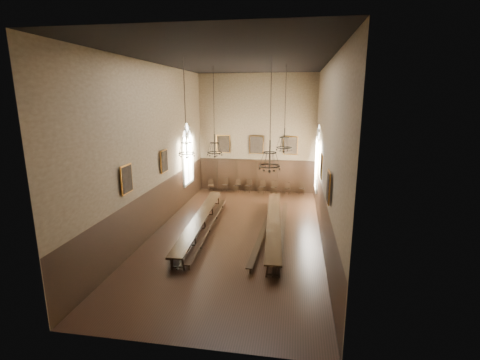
% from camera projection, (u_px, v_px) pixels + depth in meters
% --- Properties ---
extents(floor, '(9.00, 18.00, 0.02)m').
position_uv_depth(floor, '(237.00, 234.00, 18.99)').
color(floor, black).
rests_on(floor, ground).
extents(ceiling, '(9.00, 18.00, 0.02)m').
position_uv_depth(ceiling, '(237.00, 60.00, 16.89)').
color(ceiling, black).
rests_on(ceiling, ground).
extents(wall_back, '(9.00, 0.02, 9.00)m').
position_uv_depth(wall_back, '(257.00, 134.00, 26.59)').
color(wall_back, '#806B4E').
rests_on(wall_back, ground).
extents(wall_front, '(9.00, 0.02, 9.00)m').
position_uv_depth(wall_front, '(180.00, 203.00, 9.29)').
color(wall_front, '#806B4E').
rests_on(wall_front, ground).
extents(wall_left, '(0.02, 18.00, 9.00)m').
position_uv_depth(wall_left, '(154.00, 150.00, 18.64)').
color(wall_left, '#806B4E').
rests_on(wall_left, ground).
extents(wall_right, '(0.02, 18.00, 9.00)m').
position_uv_depth(wall_right, '(326.00, 154.00, 17.23)').
color(wall_right, '#806B4E').
rests_on(wall_right, ground).
extents(wainscot_panelling, '(9.00, 18.00, 2.50)m').
position_uv_depth(wainscot_panelling, '(237.00, 212.00, 18.69)').
color(wainscot_panelling, black).
rests_on(wainscot_panelling, floor).
extents(table_left, '(1.34, 10.38, 0.81)m').
position_uv_depth(table_left, '(201.00, 223.00, 19.38)').
color(table_left, black).
rests_on(table_left, floor).
extents(table_right, '(1.36, 10.44, 0.81)m').
position_uv_depth(table_right, '(274.00, 227.00, 18.80)').
color(table_right, black).
rests_on(table_right, floor).
extents(bench_left_outer, '(0.82, 9.01, 0.41)m').
position_uv_depth(bench_left_outer, '(193.00, 225.00, 19.46)').
color(bench_left_outer, black).
rests_on(bench_left_outer, floor).
extents(bench_left_inner, '(0.74, 9.55, 0.43)m').
position_uv_depth(bench_left_inner, '(210.00, 227.00, 19.13)').
color(bench_left_inner, black).
rests_on(bench_left_inner, floor).
extents(bench_right_inner, '(0.66, 9.26, 0.42)m').
position_uv_depth(bench_right_inner, '(264.00, 231.00, 18.67)').
color(bench_right_inner, black).
rests_on(bench_right_inner, floor).
extents(bench_right_outer, '(0.33, 9.05, 0.41)m').
position_uv_depth(bench_right_outer, '(283.00, 230.00, 18.76)').
color(bench_right_outer, black).
rests_on(bench_right_outer, floor).
extents(chair_0, '(0.51, 0.51, 0.90)m').
position_uv_depth(chair_0, '(211.00, 187.00, 27.71)').
color(chair_0, black).
rests_on(chair_0, floor).
extents(chair_1, '(0.52, 0.52, 1.03)m').
position_uv_depth(chair_1, '(225.00, 187.00, 27.56)').
color(chair_1, black).
rests_on(chair_1, floor).
extents(chair_2, '(0.56, 0.56, 1.02)m').
position_uv_depth(chair_2, '(237.00, 188.00, 27.30)').
color(chair_2, black).
rests_on(chair_2, floor).
extents(chair_3, '(0.56, 0.56, 1.02)m').
position_uv_depth(chair_3, '(248.00, 188.00, 27.27)').
color(chair_3, black).
rests_on(chair_3, floor).
extents(chair_4, '(0.55, 0.55, 0.98)m').
position_uv_depth(chair_4, '(262.00, 189.00, 26.97)').
color(chair_4, black).
rests_on(chair_4, floor).
extents(chair_5, '(0.46, 0.46, 0.96)m').
position_uv_depth(chair_5, '(274.00, 190.00, 26.85)').
color(chair_5, black).
rests_on(chair_5, floor).
extents(chair_6, '(0.44, 0.44, 0.87)m').
position_uv_depth(chair_6, '(287.00, 190.00, 26.72)').
color(chair_6, black).
rests_on(chair_6, floor).
extents(chair_7, '(0.44, 0.44, 0.90)m').
position_uv_depth(chair_7, '(302.00, 191.00, 26.63)').
color(chair_7, black).
rests_on(chair_7, floor).
extents(chandelier_back_left, '(0.91, 0.91, 5.18)m').
position_uv_depth(chandelier_back_left, '(215.00, 147.00, 20.94)').
color(chandelier_back_left, black).
rests_on(chandelier_back_left, ceiling).
extents(chandelier_back_right, '(0.90, 0.90, 4.70)m').
position_uv_depth(chandelier_back_right, '(284.00, 142.00, 19.68)').
color(chandelier_back_right, black).
rests_on(chandelier_back_right, ceiling).
extents(chandelier_front_left, '(0.76, 0.76, 4.40)m').
position_uv_depth(chandelier_front_left, '(186.00, 146.00, 16.00)').
color(chandelier_front_left, black).
rests_on(chandelier_front_left, ceiling).
extents(chandelier_front_right, '(0.95, 0.95, 4.95)m').
position_uv_depth(chandelier_front_right, '(270.00, 159.00, 15.65)').
color(chandelier_front_right, black).
rests_on(chandelier_front_right, ceiling).
extents(portrait_back_0, '(1.10, 0.12, 1.40)m').
position_uv_depth(portrait_back_0, '(223.00, 144.00, 27.06)').
color(portrait_back_0, '#BF7B2D').
rests_on(portrait_back_0, wall_back).
extents(portrait_back_1, '(1.10, 0.12, 1.40)m').
position_uv_depth(portrait_back_1, '(256.00, 145.00, 26.65)').
color(portrait_back_1, '#BF7B2D').
rests_on(portrait_back_1, wall_back).
extents(portrait_back_2, '(1.10, 0.12, 1.40)m').
position_uv_depth(portrait_back_2, '(291.00, 145.00, 26.24)').
color(portrait_back_2, '#BF7B2D').
rests_on(portrait_back_2, wall_back).
extents(portrait_left_0, '(0.12, 1.00, 1.30)m').
position_uv_depth(portrait_left_0, '(164.00, 161.00, 19.77)').
color(portrait_left_0, '#BF7B2D').
rests_on(portrait_left_0, wall_left).
extents(portrait_left_1, '(0.12, 1.00, 1.30)m').
position_uv_depth(portrait_left_1, '(127.00, 179.00, 15.45)').
color(portrait_left_1, '#BF7B2D').
rests_on(portrait_left_1, wall_left).
extents(portrait_right_0, '(0.12, 1.00, 1.30)m').
position_uv_depth(portrait_right_0, '(321.00, 166.00, 18.40)').
color(portrait_right_0, '#BF7B2D').
rests_on(portrait_right_0, wall_right).
extents(portrait_right_1, '(0.12, 1.00, 1.30)m').
position_uv_depth(portrait_right_1, '(328.00, 187.00, 14.08)').
color(portrait_right_1, '#BF7B2D').
rests_on(portrait_right_1, wall_right).
extents(window_right, '(0.20, 2.20, 4.60)m').
position_uv_depth(window_right, '(317.00, 157.00, 22.78)').
color(window_right, white).
rests_on(window_right, wall_right).
extents(window_left, '(0.20, 2.20, 4.60)m').
position_uv_depth(window_left, '(188.00, 154.00, 24.17)').
color(window_left, white).
rests_on(window_left, wall_left).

